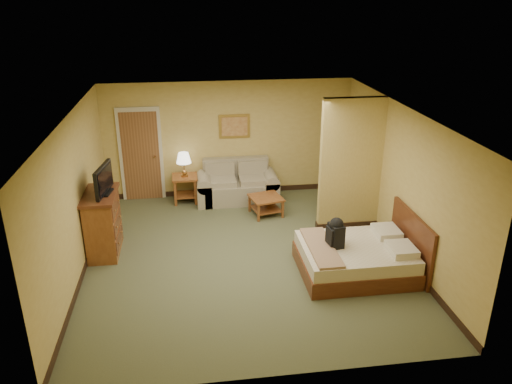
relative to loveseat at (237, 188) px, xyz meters
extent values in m
plane|color=#505436|center=(-0.13, -2.57, -0.30)|extent=(6.00, 6.00, 0.00)
plane|color=white|center=(-0.13, -2.57, 2.30)|extent=(6.00, 6.00, 0.00)
cube|color=tan|center=(-0.13, 0.43, 1.00)|extent=(5.50, 0.02, 2.60)
cube|color=tan|center=(-2.88, -2.57, 1.00)|extent=(0.02, 6.00, 2.60)
cube|color=tan|center=(2.62, -2.57, 1.00)|extent=(0.02, 6.00, 2.60)
cube|color=tan|center=(2.02, -1.65, 1.00)|extent=(1.20, 0.15, 2.60)
cube|color=beige|center=(-2.08, 0.40, 0.75)|extent=(0.94, 0.06, 2.10)
cube|color=brown|center=(-2.08, 0.38, 0.70)|extent=(0.80, 0.04, 2.00)
cylinder|color=#A0723B|center=(-1.78, 0.33, 0.70)|extent=(0.04, 0.12, 0.04)
cube|color=black|center=(-0.13, 0.42, -0.24)|extent=(5.50, 0.02, 0.12)
cube|color=gray|center=(0.00, -0.05, -0.07)|extent=(1.48, 0.79, 0.44)
cube|color=gray|center=(0.00, 0.29, 0.38)|extent=(1.48, 0.19, 0.47)
cube|color=gray|center=(-0.74, -0.05, -0.05)|extent=(0.32, 0.79, 0.50)
cube|color=gray|center=(0.74, -0.05, -0.05)|extent=(0.32, 0.79, 0.50)
cube|color=brown|center=(-1.15, 0.08, 0.29)|extent=(0.55, 0.55, 0.04)
cube|color=brown|center=(-1.15, 0.08, -0.13)|extent=(0.46, 0.46, 0.03)
cube|color=brown|center=(-1.37, -0.14, -0.02)|extent=(0.05, 0.05, 0.56)
cube|color=brown|center=(-0.93, -0.14, -0.02)|extent=(0.05, 0.05, 0.56)
cube|color=brown|center=(-1.37, 0.29, -0.02)|extent=(0.05, 0.05, 0.56)
cube|color=brown|center=(-0.93, 0.29, -0.02)|extent=(0.05, 0.05, 0.56)
cylinder|color=#A0723B|center=(-1.15, 0.08, 0.33)|extent=(0.16, 0.16, 0.04)
cylinder|color=#A0723B|center=(-1.15, 0.08, 0.53)|extent=(0.02, 0.02, 0.27)
cone|color=white|center=(-1.15, 0.08, 0.73)|extent=(0.32, 0.32, 0.22)
cube|color=brown|center=(0.51, -0.87, 0.09)|extent=(0.75, 0.75, 0.04)
cube|color=brown|center=(0.51, -0.87, -0.16)|extent=(0.64, 0.64, 0.03)
cube|color=brown|center=(0.25, -1.13, -0.11)|extent=(0.04, 0.04, 0.37)
cube|color=brown|center=(0.78, -0.60, -0.11)|extent=(0.04, 0.04, 0.37)
cube|color=#B78E3F|center=(0.00, 0.41, 1.30)|extent=(0.69, 0.03, 0.53)
cube|color=#AB6434|center=(0.00, 0.39, 1.30)|extent=(0.57, 0.02, 0.42)
cube|color=brown|center=(-2.60, -2.06, 0.25)|extent=(0.50, 1.00, 1.09)
cube|color=#4F2312|center=(-2.60, -2.06, 0.82)|extent=(0.56, 1.07, 0.05)
cube|color=black|center=(-2.50, -2.06, 0.86)|extent=(0.26, 0.39, 0.03)
cube|color=black|center=(-2.50, -2.06, 1.10)|extent=(0.19, 0.82, 0.49)
cube|color=#4F2312|center=(1.62, -3.34, -0.16)|extent=(1.82, 1.46, 0.27)
cube|color=beige|center=(1.62, -3.34, 0.09)|extent=(1.77, 1.40, 0.22)
cube|color=#4F2312|center=(2.58, -3.34, 0.21)|extent=(0.06, 1.55, 1.00)
cube|color=#EEE8CE|center=(2.27, -3.66, 0.25)|extent=(0.41, 0.50, 0.13)
cube|color=#EEE8CE|center=(2.27, -3.03, 0.25)|extent=(0.41, 0.50, 0.13)
cube|color=#946F50|center=(1.03, -3.34, 0.21)|extent=(0.41, 1.37, 0.05)
cube|color=black|center=(1.29, -3.29, 0.39)|extent=(0.24, 0.32, 0.39)
sphere|color=black|center=(1.29, -3.29, 0.58)|extent=(0.23, 0.23, 0.23)
camera|label=1|loc=(-1.02, -10.32, 4.13)|focal=35.00mm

